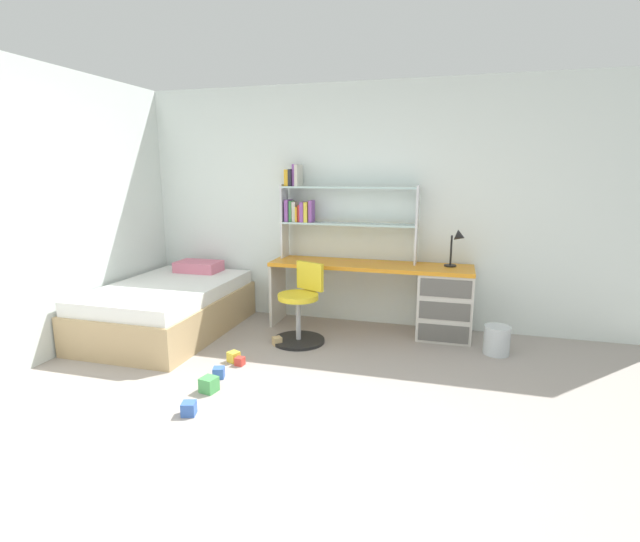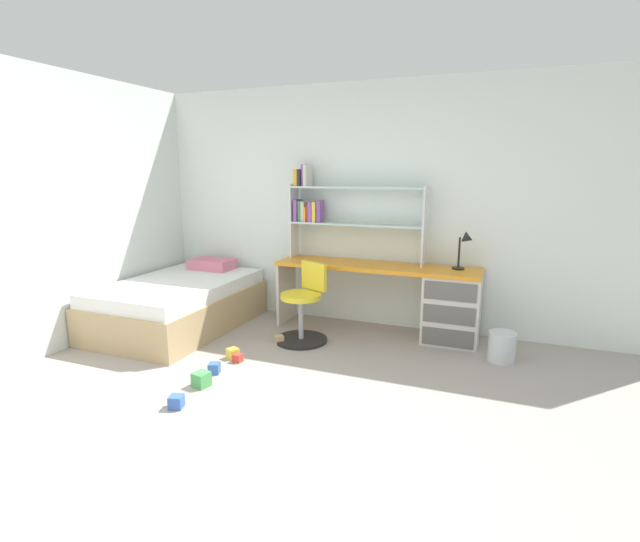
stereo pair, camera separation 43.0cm
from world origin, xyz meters
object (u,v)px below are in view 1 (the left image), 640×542
Objects in this scene: toy_block_green_2 at (209,385)px; toy_block_blue_4 at (219,373)px; bookshelf_hutch at (327,207)px; bed_platform at (169,308)px; toy_block_red_3 at (240,361)px; swivel_chair at (300,312)px; desk at (423,297)px; toy_block_natural_1 at (277,341)px; waste_bin at (497,340)px; toy_block_blue_5 at (189,409)px; desk_lamp at (458,242)px; toy_block_yellow_0 at (234,357)px.

toy_block_blue_4 is at bearing 100.66° from toy_block_green_2.
bookshelf_hutch is 1.99m from bed_platform.
toy_block_blue_4 is at bearing -101.06° from toy_block_red_3.
bookshelf_hutch reaches higher than swivel_chair.
swivel_chair reaches higher than bed_platform.
bookshelf_hutch reaches higher than desk.
toy_block_green_2 is 0.25m from toy_block_blue_4.
toy_block_blue_4 is at bearing -103.08° from toy_block_natural_1.
waste_bin is 3.31× the size of toy_block_natural_1.
toy_block_blue_5 is at bearing -87.99° from toy_block_red_3.
waste_bin is 2.61m from toy_block_green_2.
desk_lamp is at bearing 40.51° from toy_block_blue_4.
bookshelf_hutch is at bearing 68.80° from toy_block_yellow_0.
toy_block_blue_4 is (1.04, -0.89, -0.22)m from bed_platform.
desk_lamp is 2.43m from toy_block_yellow_0.
toy_block_natural_1 is (-1.34, -0.70, -0.37)m from desk.
toy_block_natural_1 is at bearing 65.19° from toy_block_yellow_0.
waste_bin is at bearing 39.62° from toy_block_blue_5.
bed_platform is 1.58m from toy_block_green_2.
desk_lamp is 4.72× the size of toy_block_natural_1.
toy_block_yellow_0 is at bearing -142.93° from desk.
toy_block_green_2 is (-1.49, -1.77, -0.35)m from desk.
swivel_chair is at bearing 41.74° from toy_block_natural_1.
desk is 1.43× the size of bookshelf_hutch.
toy_block_red_3 is at bearing -33.60° from toy_block_yellow_0.
toy_block_natural_1 is at bearing 75.89° from toy_block_red_3.
toy_block_red_3 is (1.09, -0.61, -0.23)m from bed_platform.
desk_lamp is 2.95m from toy_block_blue_5.
waste_bin reaches higher than toy_block_red_3.
bookshelf_hutch is 3.82× the size of desk_lamp.
waste_bin is (1.76, -0.48, -1.16)m from bookshelf_hutch.
swivel_chair reaches higher than desk.
toy_block_green_2 is at bearing 96.43° from toy_block_blue_5.
swivel_chair is 10.79× the size of toy_block_red_3.
desk is 28.88× the size of toy_block_red_3.
toy_block_blue_4 is (-0.48, -1.66, -1.25)m from bookshelf_hutch.
toy_block_natural_1 is at bearing -155.75° from desk_lamp.
toy_block_yellow_0 is at bearing -146.70° from desk_lamp.
toy_block_blue_5 is (0.03, -0.89, 0.01)m from toy_block_red_3.
desk_lamp is 4.23× the size of toy_block_yellow_0.
toy_block_blue_4 is 0.61m from toy_block_blue_5.
desk_lamp is at bearing -3.62° from bookshelf_hutch.
waste_bin is at bearing 22.31° from toy_block_red_3.
toy_block_natural_1 is at bearing -138.26° from swivel_chair.
bed_platform is 1.88m from toy_block_blue_5.
toy_block_blue_4 is (-0.38, -1.00, -0.26)m from swivel_chair.
toy_block_yellow_0 is at bearing -111.20° from bookshelf_hutch.
swivel_chair reaches higher than toy_block_natural_1.
toy_block_red_3 is (-0.14, -0.55, -0.00)m from toy_block_natural_1.
bookshelf_hutch is 5.45× the size of waste_bin.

